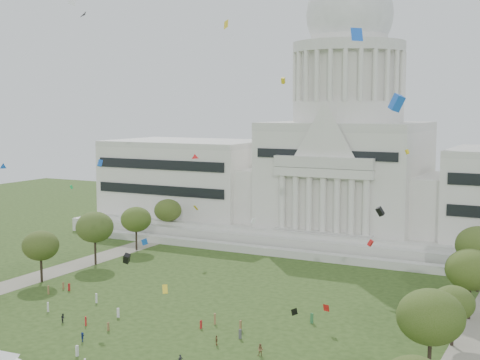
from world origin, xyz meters
TOP-DOWN VIEW (x-y plane):
  - capitol at (0.00, 113.59)m, footprint 160.00×64.50m
  - path_left at (-48.00, 30.00)m, footprint 8.00×160.00m
  - path_right at (48.00, 30.00)m, footprint 8.00×160.00m
  - row_tree_r_2 at (44.17, 17.44)m, footprint 9.55×9.55m
  - row_tree_l_3 at (-44.09, 33.92)m, footprint 8.12×8.12m
  - row_tree_r_3 at (44.40, 34.48)m, footprint 7.01×7.01m
  - row_tree_l_4 at (-44.08, 52.42)m, footprint 9.29×9.29m
  - row_tree_r_4 at (44.76, 50.04)m, footprint 9.19×9.19m
  - row_tree_l_5 at (-45.22, 71.01)m, footprint 8.33×8.33m
  - row_tree_r_5 at (43.49, 70.19)m, footprint 9.82×9.82m
  - row_tree_l_6 at (-46.87, 89.14)m, footprint 8.19×8.19m
  - person_2 at (18.59, 15.96)m, footprint 1.05×0.75m
  - person_5 at (-10.56, 8.29)m, footprint 1.30×1.54m
  - person_8 at (-20.24, 14.34)m, footprint 0.94×0.76m
  - person_10 at (10.13, 16.96)m, footprint 0.75×1.07m
  - distant_crowd at (-13.65, 13.89)m, footprint 62.40×41.60m
  - kite_swarm at (1.98, 5.36)m, footprint 89.84×104.13m

SIDE VIEW (x-z plane):
  - path_left at x=-48.00m, z-range 0.00..0.04m
  - path_right at x=48.00m, z-range 0.00..0.04m
  - person_5 at x=-10.56m, z-range 0.00..1.58m
  - person_10 at x=10.13m, z-range 0.00..1.66m
  - person_8 at x=-20.24m, z-range 0.00..1.67m
  - distant_crowd at x=-13.65m, z-range -0.08..1.87m
  - person_2 at x=18.59m, z-range 0.00..1.97m
  - row_tree_r_3 at x=44.40m, z-range 2.09..12.07m
  - row_tree_l_3 at x=-44.09m, z-range 2.43..13.98m
  - row_tree_l_6 at x=-46.87m, z-range 2.45..14.09m
  - row_tree_l_5 at x=-45.22m, z-range 2.49..14.34m
  - row_tree_r_4 at x=44.76m, z-range 2.76..15.82m
  - row_tree_l_4 at x=-44.08m, z-range 2.79..16.00m
  - row_tree_r_2 at x=44.17m, z-range 2.87..16.45m
  - row_tree_r_5 at x=43.49m, z-range 2.95..16.91m
  - capitol at x=0.00m, z-range -23.35..67.95m
  - kite_swarm at x=1.98m, z-range 0.13..56.92m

